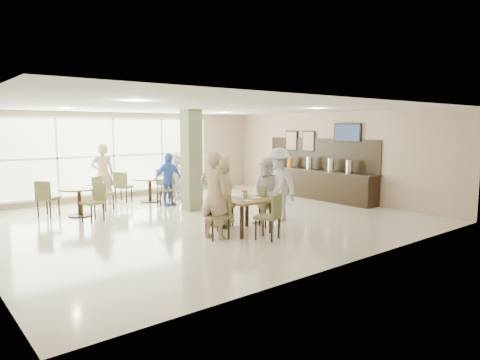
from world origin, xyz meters
TOP-DOWN VIEW (x-y plane):
  - ground at (0.00, 0.00)m, footprint 10.00×10.00m
  - room_shell at (0.00, 0.00)m, footprint 10.00×10.00m
  - window_bank at (-0.50, 4.46)m, footprint 7.00×0.04m
  - column at (0.40, 1.20)m, footprint 0.45×0.45m
  - main_table at (-0.08, -1.70)m, footprint 0.98×0.98m
  - round_table_left at (-2.33, 2.37)m, footprint 1.07×1.07m
  - round_table_right at (0.13, 3.22)m, footprint 1.12×1.12m
  - chairs_main_table at (-0.08, -1.70)m, footprint 2.15×2.09m
  - chairs_table_left at (-2.27, 2.35)m, footprint 2.07×1.94m
  - chairs_table_right at (0.18, 3.25)m, footprint 2.03×1.94m
  - tabletop_clutter at (-0.08, -1.68)m, footprint 0.71×0.72m
  - buffet_counter at (4.70, 0.51)m, footprint 0.64×4.70m
  - wall_tv at (4.94, -0.60)m, footprint 0.06×1.00m
  - framed_art_a at (4.95, 1.00)m, footprint 0.05×0.55m
  - framed_art_b at (4.95, 1.80)m, footprint 0.05×0.55m
  - teen_left at (-0.90, -1.71)m, footprint 0.65×0.79m
  - teen_far at (-0.15, -0.92)m, footprint 0.89×0.56m
  - teen_right at (0.65, -1.63)m, footprint 0.75×0.89m
  - teen_standing at (1.36, -1.29)m, footprint 0.75×1.21m
  - adult_a at (0.25, 2.25)m, footprint 0.94×0.56m
  - adult_b at (1.02, 3.22)m, footprint 0.68×1.41m
  - adult_standing at (-1.16, 3.75)m, footprint 0.76×0.61m

SIDE VIEW (x-z plane):
  - ground at x=0.00m, z-range 0.00..0.00m
  - chairs_main_table at x=-0.08m, z-range 0.00..0.95m
  - chairs_table_left at x=-2.27m, z-range 0.00..0.95m
  - chairs_table_right at x=0.18m, z-range 0.00..0.95m
  - buffet_counter at x=4.70m, z-range -0.42..1.53m
  - round_table_left at x=-2.33m, z-range 0.19..0.94m
  - round_table_right at x=0.13m, z-range 0.20..0.95m
  - main_table at x=-0.08m, z-range 0.28..1.03m
  - adult_b at x=1.02m, z-range 0.00..1.48m
  - adult_a at x=0.25m, z-range 0.00..1.56m
  - tabletop_clutter at x=-0.08m, z-range 0.71..0.91m
  - teen_right at x=0.65m, z-range 0.00..1.62m
  - teen_far at x=-0.15m, z-range 0.00..1.70m
  - teen_standing at x=1.36m, z-range 0.00..1.81m
  - adult_standing at x=-1.16m, z-range 0.00..1.84m
  - teen_left at x=-0.90m, z-range 0.00..1.84m
  - window_bank at x=-0.50m, z-range -2.10..4.90m
  - column at x=0.40m, z-range 0.00..2.80m
  - room_shell at x=0.00m, z-range -3.30..6.70m
  - framed_art_a at x=4.95m, z-range 1.50..2.20m
  - framed_art_b at x=4.95m, z-range 1.50..2.20m
  - wall_tv at x=4.94m, z-range 1.86..2.44m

